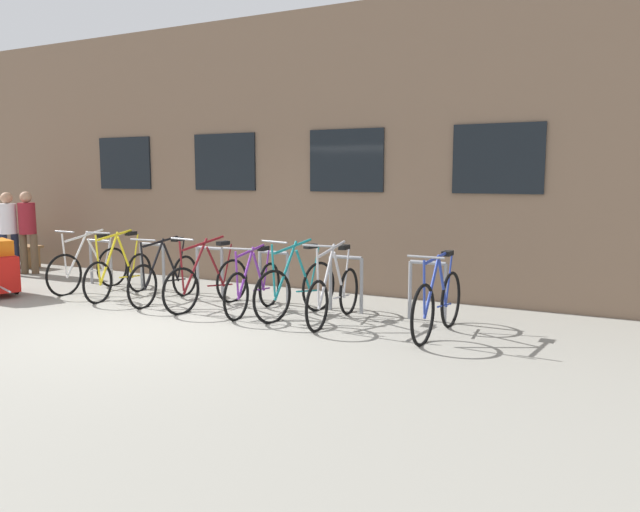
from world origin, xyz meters
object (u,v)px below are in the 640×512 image
object	(u,v)px
bicycle_silver	(334,294)
person_browsing	(28,227)
bicycle_black	(165,277)
wooden_bench	(14,251)
person_by_bench	(8,227)
bicycle_teal	(297,288)
bicycle_yellow	(119,273)
bicycle_maroon	(208,282)
bicycle_purple	(254,287)
bicycle_blue	(438,303)
bicycle_white	(89,268)

from	to	relation	value
bicycle_silver	person_browsing	distance (m)	7.19
bicycle_black	wooden_bench	size ratio (longest dim) A/B	1.23
bicycle_silver	person_by_bench	bearing A→B (deg)	174.91
bicycle_teal	bicycle_yellow	xyz separation A→B (m)	(-3.19, -0.11, -0.02)
bicycle_black	bicycle_maroon	distance (m)	0.87
bicycle_teal	wooden_bench	world-z (taller)	bicycle_teal
bicycle_purple	bicycle_black	distance (m)	1.64
bicycle_blue	bicycle_maroon	distance (m)	3.45
bicycle_white	bicycle_yellow	world-z (taller)	bicycle_yellow
bicycle_yellow	wooden_bench	distance (m)	4.72
bicycle_white	bicycle_black	size ratio (longest dim) A/B	0.99
person_by_bench	wooden_bench	bearing A→B (deg)	140.59
bicycle_black	bicycle_yellow	bearing A→B (deg)	-176.95
bicycle_white	person_browsing	xyz separation A→B (m)	(-2.46, 0.73, 0.55)
bicycle_white	bicycle_blue	xyz separation A→B (m)	(6.08, -0.16, 0.01)
bicycle_blue	wooden_bench	distance (m)	9.82
bicycle_purple	bicycle_maroon	xyz separation A→B (m)	(-0.77, -0.05, 0.01)
bicycle_silver	person_by_bench	xyz separation A→B (m)	(-7.43, 0.66, 0.54)
wooden_bench	person_by_bench	world-z (taller)	person_by_bench
bicycle_maroon	person_browsing	distance (m)	5.20
bicycle_white	bicycle_maroon	size ratio (longest dim) A/B	1.00
person_by_bench	bicycle_silver	bearing A→B (deg)	-5.09
bicycle_blue	bicycle_yellow	size ratio (longest dim) A/B	1.04
bicycle_purple	bicycle_white	xyz separation A→B (m)	(-3.41, 0.14, 0.01)
bicycle_white	bicycle_silver	distance (m)	4.67
bicycle_black	bicycle_purple	bearing A→B (deg)	-0.47
bicycle_black	wooden_bench	xyz separation A→B (m)	(-5.40, 1.38, -0.04)
bicycle_blue	person_by_bench	bearing A→B (deg)	175.50
bicycle_yellow	bicycle_white	bearing A→B (deg)	168.42
bicycle_black	bicycle_silver	distance (m)	2.90
bicycle_teal	wooden_bench	bearing A→B (deg)	170.26
bicycle_white	person_by_bench	distance (m)	2.87
bicycle_black	bicycle_blue	bearing A→B (deg)	-0.39
bicycle_silver	person_browsing	size ratio (longest dim) A/B	1.07
bicycle_teal	bicycle_yellow	bearing A→B (deg)	-178.11
bicycle_black	bicycle_yellow	size ratio (longest dim) A/B	1.03
bicycle_black	bicycle_yellow	world-z (taller)	bicycle_yellow
wooden_bench	person_browsing	world-z (taller)	person_browsing
wooden_bench	bicycle_silver	bearing A→B (deg)	-9.40
bicycle_blue	wooden_bench	xyz separation A→B (m)	(-9.72, 1.41, -0.06)
bicycle_white	bicycle_teal	world-z (taller)	bicycle_teal
bicycle_yellow	person_browsing	xyz separation A→B (m)	(-3.33, 0.91, 0.55)
bicycle_white	person_by_bench	world-z (taller)	person_by_bench
bicycle_silver	wooden_bench	bearing A→B (deg)	170.60
person_by_bench	person_browsing	distance (m)	0.36
bicycle_white	bicycle_yellow	xyz separation A→B (m)	(0.87, -0.18, -0.00)
person_by_bench	bicycle_purple	bearing A→B (deg)	-6.29
bicycle_black	bicycle_silver	xyz separation A→B (m)	(2.90, 0.01, 0.00)
bicycle_blue	person_by_bench	xyz separation A→B (m)	(-8.85, 0.70, 0.53)
bicycle_yellow	bicycle_black	bearing A→B (deg)	3.05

